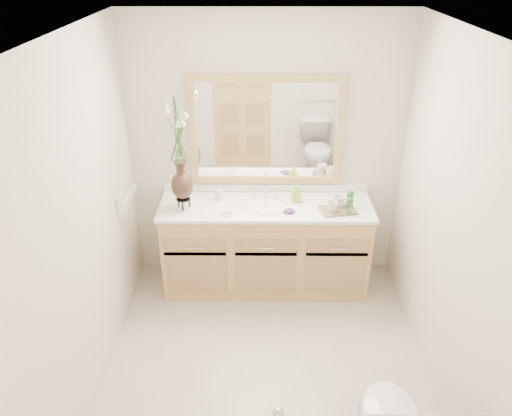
{
  "coord_description": "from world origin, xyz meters",
  "views": [
    {
      "loc": [
        -0.06,
        -2.8,
        2.83
      ],
      "look_at": [
        -0.08,
        0.65,
        1.0
      ],
      "focal_mm": 35.0,
      "sensor_mm": 36.0,
      "label": 1
    }
  ],
  "objects_px": {
    "tray": "(338,210)",
    "flower_vase": "(179,141)",
    "tumbler": "(219,195)",
    "soap_bottle": "(296,193)"
  },
  "relations": [
    {
      "from": "tumbler",
      "to": "tray",
      "type": "relative_size",
      "value": 0.31
    },
    {
      "from": "tumbler",
      "to": "soap_bottle",
      "type": "distance_m",
      "value": 0.67
    },
    {
      "from": "tray",
      "to": "flower_vase",
      "type": "bearing_deg",
      "value": 167.13
    },
    {
      "from": "flower_vase",
      "to": "soap_bottle",
      "type": "xyz_separation_m",
      "value": [
        0.96,
        0.14,
        -0.53
      ]
    },
    {
      "from": "tumbler",
      "to": "soap_bottle",
      "type": "bearing_deg",
      "value": -2.1
    },
    {
      "from": "flower_vase",
      "to": "tray",
      "type": "xyz_separation_m",
      "value": [
        1.31,
        -0.05,
        -0.59
      ]
    },
    {
      "from": "flower_vase",
      "to": "soap_bottle",
      "type": "distance_m",
      "value": 1.11
    },
    {
      "from": "flower_vase",
      "to": "soap_bottle",
      "type": "bearing_deg",
      "value": 8.03
    },
    {
      "from": "flower_vase",
      "to": "tray",
      "type": "distance_m",
      "value": 1.44
    },
    {
      "from": "flower_vase",
      "to": "tray",
      "type": "height_order",
      "value": "flower_vase"
    }
  ]
}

